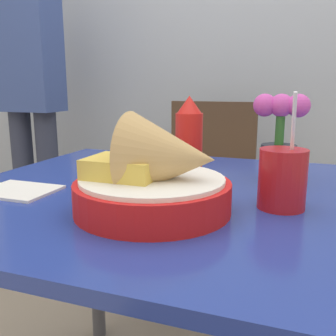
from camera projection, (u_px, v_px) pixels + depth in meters
wall_window at (255, 17)px, 1.90m from camera, size 7.00×0.06×2.60m
dining_table at (172, 235)px, 0.86m from camera, size 0.98×0.86×0.73m
chair_far_window at (207, 184)px, 1.71m from camera, size 0.40×0.40×0.89m
food_basket at (158, 178)px, 0.68m from camera, size 0.29×0.29×0.18m
ketchup_bottle at (189, 140)px, 0.90m from camera, size 0.07×0.07×0.21m
drink_cup at (282, 181)px, 0.70m from camera, size 0.09×0.09×0.22m
flower_vase at (279, 139)px, 0.89m from camera, size 0.13×0.08×0.21m
napkin at (18, 191)px, 0.82m from camera, size 0.16×0.13×0.01m
person_standing at (29, 79)px, 1.88m from camera, size 0.32×0.19×1.72m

